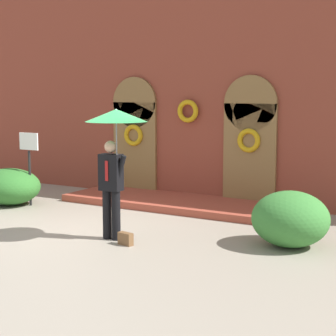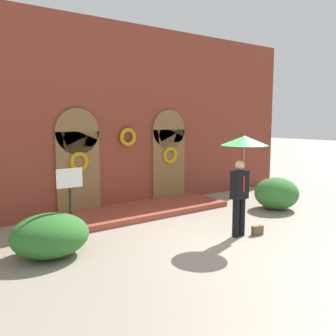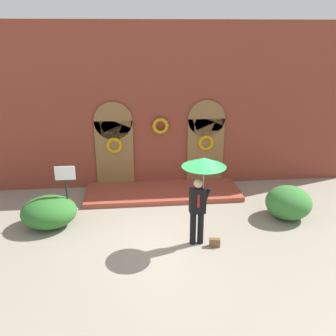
{
  "view_description": "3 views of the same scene",
  "coord_description": "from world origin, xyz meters",
  "px_view_note": "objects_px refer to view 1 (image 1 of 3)",
  "views": [
    {
      "loc": [
        6.5,
        -8.24,
        2.65
      ],
      "look_at": [
        0.59,
        1.87,
        1.07
      ],
      "focal_mm": 60.0,
      "sensor_mm": 36.0,
      "label": 1
    },
    {
      "loc": [
        -5.85,
        -6.01,
        2.74
      ],
      "look_at": [
        -0.03,
        1.77,
        1.47
      ],
      "focal_mm": 40.0,
      "sensor_mm": 36.0,
      "label": 2
    },
    {
      "loc": [
        -1.01,
        -8.6,
        5.23
      ],
      "look_at": [
        0.02,
        1.53,
        1.51
      ],
      "focal_mm": 40.0,
      "sensor_mm": 36.0,
      "label": 3
    }
  ],
  "objects_px": {
    "person_with_umbrella": "(115,135)",
    "sign_post": "(29,157)",
    "shrub_right": "(290,219)",
    "handbag": "(126,239)",
    "shrub_left": "(9,187)"
  },
  "relations": [
    {
      "from": "person_with_umbrella",
      "to": "sign_post",
      "type": "bearing_deg",
      "value": 156.67
    },
    {
      "from": "shrub_right",
      "to": "sign_post",
      "type": "bearing_deg",
      "value": 176.64
    },
    {
      "from": "handbag",
      "to": "shrub_left",
      "type": "height_order",
      "value": "shrub_left"
    },
    {
      "from": "shrub_right",
      "to": "person_with_umbrella",
      "type": "bearing_deg",
      "value": -157.76
    },
    {
      "from": "person_with_umbrella",
      "to": "sign_post",
      "type": "xyz_separation_m",
      "value": [
        -3.58,
        1.55,
        -0.75
      ]
    },
    {
      "from": "person_with_umbrella",
      "to": "shrub_left",
      "type": "height_order",
      "value": "person_with_umbrella"
    },
    {
      "from": "handbag",
      "to": "person_with_umbrella",
      "type": "bearing_deg",
      "value": 160.37
    },
    {
      "from": "shrub_left",
      "to": "shrub_right",
      "type": "height_order",
      "value": "shrub_right"
    },
    {
      "from": "handbag",
      "to": "sign_post",
      "type": "distance_m",
      "value": 4.42
    },
    {
      "from": "person_with_umbrella",
      "to": "shrub_right",
      "type": "bearing_deg",
      "value": 22.24
    },
    {
      "from": "shrub_left",
      "to": "sign_post",
      "type": "bearing_deg",
      "value": 19.04
    },
    {
      "from": "person_with_umbrella",
      "to": "sign_post",
      "type": "distance_m",
      "value": 3.97
    },
    {
      "from": "shrub_left",
      "to": "handbag",
      "type": "bearing_deg",
      "value": -19.41
    },
    {
      "from": "sign_post",
      "to": "shrub_right",
      "type": "bearing_deg",
      "value": -3.36
    },
    {
      "from": "handbag",
      "to": "sign_post",
      "type": "xyz_separation_m",
      "value": [
        -3.93,
        1.75,
        1.05
      ]
    }
  ]
}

